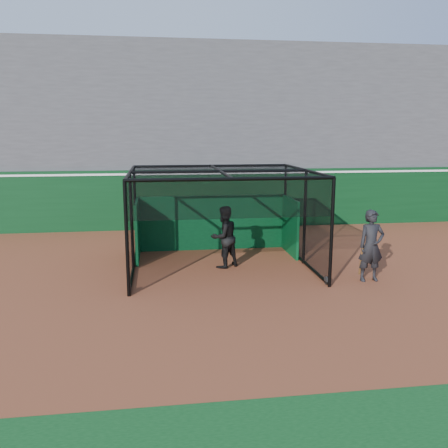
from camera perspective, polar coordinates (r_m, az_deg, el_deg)
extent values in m
plane|color=brown|center=(12.30, -1.29, -8.27)|extent=(120.00, 120.00, 0.00)
cube|color=#093414|center=(20.27, -4.09, 3.03)|extent=(50.00, 0.45, 2.50)
cube|color=white|center=(20.15, -4.13, 6.13)|extent=(50.00, 0.50, 0.08)
cube|color=#4C4C4F|center=(23.94, -4.81, 10.55)|extent=(50.00, 7.85, 7.75)
cube|color=#4C4C4F|center=(27.70, -5.39, 19.89)|extent=(50.00, 0.30, 1.20)
cube|color=#07461F|center=(16.51, -1.43, 0.16)|extent=(5.14, 0.10, 1.90)
cylinder|color=black|center=(12.45, -11.32, -7.70)|extent=(0.08, 0.22, 0.22)
cylinder|color=black|center=(13.20, 12.27, -6.66)|extent=(0.08, 0.22, 0.22)
cylinder|color=black|center=(16.53, -10.49, -2.99)|extent=(0.08, 0.22, 0.22)
cylinder|color=black|center=(17.10, 7.41, -2.43)|extent=(0.08, 0.22, 0.22)
imported|color=black|center=(14.31, 0.00, -1.57)|extent=(1.15, 1.08, 1.88)
imported|color=black|center=(13.60, 17.29, -2.52)|extent=(0.74, 0.50, 1.99)
cylinder|color=#593819|center=(13.65, 16.14, -4.33)|extent=(0.14, 0.33, 0.83)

